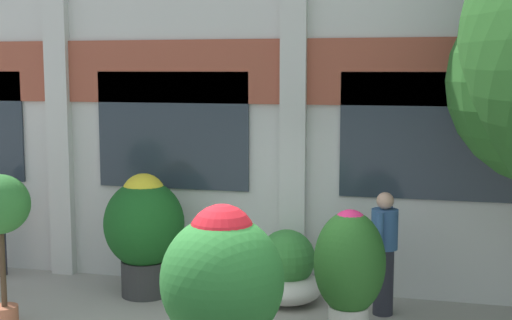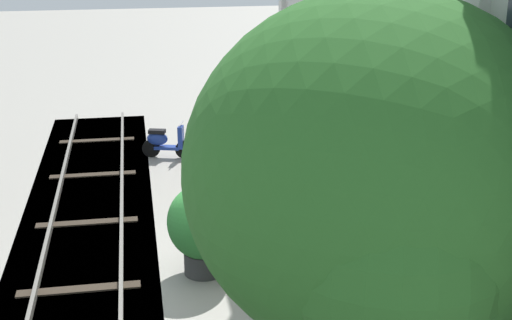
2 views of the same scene
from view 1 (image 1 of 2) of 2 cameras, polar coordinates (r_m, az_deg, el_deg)
The scene contains 7 objects.
apartment_facade at distance 10.14m, azimuth 3.39°, elevation 10.90°, with size 14.74×0.64×7.57m.
potted_plant_stone_basin at distance 8.28m, azimuth 7.49°, elevation -8.36°, with size 0.82×0.82×1.56m.
potted_plant_wide_bowl at distance 9.71m, azimuth 2.45°, elevation -8.93°, with size 0.98×0.98×1.00m.
potted_plant_tall_urn at distance 9.16m, azimuth -19.79°, elevation -3.93°, with size 0.72×0.72×1.88m.
potted_plant_ribbed_drum at distance 10.00m, azimuth -8.93°, elevation -5.28°, with size 1.11×1.11×1.72m.
potted_plant_glazed_jar at distance 7.37m, azimuth -2.72°, elevation -9.66°, with size 1.27×1.27×1.79m.
resident_watching_tracks at distance 9.29m, azimuth 10.21°, elevation -7.06°, with size 0.34×0.52×1.59m.
Camera 1 is at (1.93, -6.93, 3.14)m, focal length 50.00 mm.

